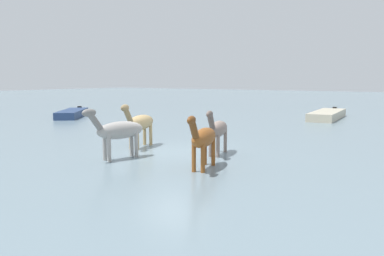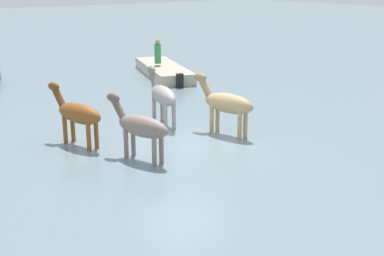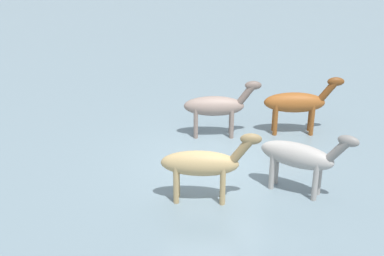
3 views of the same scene
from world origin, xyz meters
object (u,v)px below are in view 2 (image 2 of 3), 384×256
at_px(horse_mid_herd, 163,95).
at_px(boat_tender_starboard, 163,72).
at_px(horse_pinto_flank, 226,103).
at_px(person_watcher_seated, 158,52).
at_px(horse_chestnut_trailing, 141,126).
at_px(horse_lead, 78,113).

height_order(horse_mid_herd, boat_tender_starboard, horse_mid_herd).
height_order(horse_pinto_flank, person_watcher_seated, person_watcher_seated).
height_order(horse_mid_herd, person_watcher_seated, person_watcher_seated).
relative_size(horse_chestnut_trailing, horse_mid_herd, 0.94).
bearing_deg(horse_mid_herd, horse_chestnut_trailing, 150.29).
height_order(horse_pinto_flank, horse_lead, horse_pinto_flank).
bearing_deg(person_watcher_seated, horse_lead, 133.84).
bearing_deg(person_watcher_seated, horse_chestnut_trailing, 143.64).
bearing_deg(person_watcher_seated, boat_tender_starboard, -120.87).
xyz_separation_m(horse_lead, person_watcher_seated, (7.67, -7.99, 0.22)).
xyz_separation_m(horse_lead, horse_mid_herd, (0.34, -3.18, 0.03)).
xyz_separation_m(horse_chestnut_trailing, horse_lead, (2.18, 0.74, 0.02)).
relative_size(horse_lead, person_watcher_seated, 1.87).
bearing_deg(horse_chestnut_trailing, person_watcher_seated, -50.38).
bearing_deg(horse_lead, person_watcher_seated, -59.47).
relative_size(horse_lead, horse_mid_herd, 0.97).
height_order(horse_chestnut_trailing, person_watcher_seated, person_watcher_seated).
bearing_deg(boat_tender_starboard, horse_mid_herd, 166.00).
distance_m(horse_lead, boat_tender_starboard, 11.17).
bearing_deg(horse_lead, horse_chestnut_trailing, -174.52).
distance_m(horse_pinto_flank, boat_tender_starboard, 10.24).
xyz_separation_m(horse_mid_herd, person_watcher_seated, (7.33, -4.81, 0.19)).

